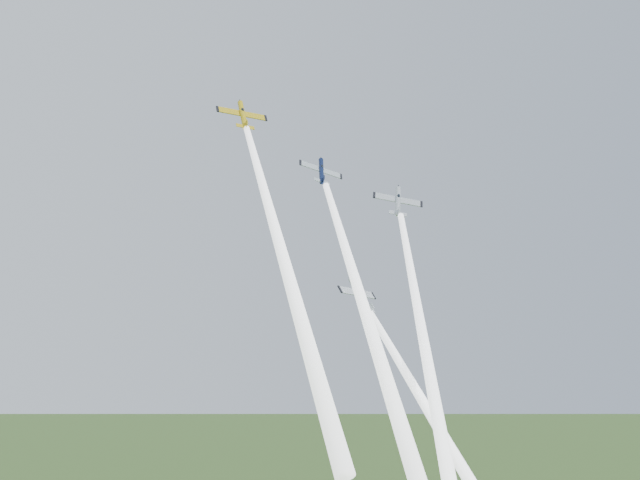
% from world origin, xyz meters
% --- Properties ---
extents(plane_yellow, '(8.98, 6.39, 7.89)m').
position_xyz_m(plane_yellow, '(-7.48, 5.72, 112.60)').
color(plane_yellow, gold).
extents(smoke_trail_yellow, '(4.54, 36.61, 48.31)m').
position_xyz_m(smoke_trail_yellow, '(-8.65, -13.48, 86.56)').
color(smoke_trail_yellow, white).
extents(plane_navy, '(8.81, 5.77, 7.90)m').
position_xyz_m(plane_navy, '(2.79, -1.02, 103.43)').
color(plane_navy, '#0E183D').
extents(smoke_trail_navy, '(6.62, 35.26, 46.56)m').
position_xyz_m(smoke_trail_navy, '(0.52, -19.46, 78.26)').
color(smoke_trail_navy, white).
extents(plane_silver_right, '(10.47, 7.95, 8.51)m').
position_xyz_m(plane_silver_right, '(16.12, -1.65, 99.79)').
color(plane_silver_right, silver).
extents(smoke_trail_silver_right, '(18.07, 40.84, 57.10)m').
position_xyz_m(smoke_trail_silver_right, '(7.81, -22.54, 69.35)').
color(smoke_trail_silver_right, white).
extents(plane_silver_low, '(8.77, 7.94, 7.42)m').
position_xyz_m(plane_silver_low, '(5.72, -7.30, 84.27)').
color(plane_silver_low, silver).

